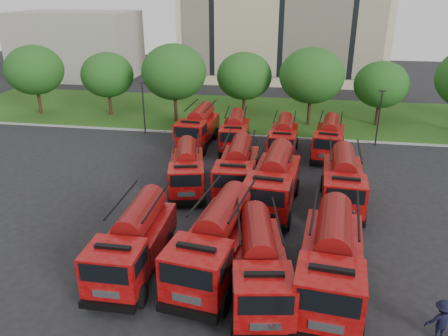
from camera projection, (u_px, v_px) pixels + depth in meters
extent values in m
plane|color=black|center=(212.00, 229.00, 26.19)|extent=(140.00, 140.00, 0.00)
cube|color=#204412|center=(254.00, 114.00, 49.86)|extent=(70.00, 16.00, 0.12)
cube|color=gray|center=(246.00, 136.00, 42.48)|extent=(70.00, 0.30, 0.14)
cube|color=gray|center=(77.00, 45.00, 68.86)|extent=(18.00, 12.00, 10.00)
cylinder|color=#382314|center=(40.00, 103.00, 49.33)|extent=(0.36, 0.36, 2.62)
ellipsoid|color=#1D4513|center=(34.00, 70.00, 47.90)|extent=(6.30, 6.30, 5.36)
cylinder|color=#382314|center=(110.00, 105.00, 49.09)|extent=(0.36, 0.36, 2.38)
ellipsoid|color=#1D4513|center=(107.00, 75.00, 47.80)|extent=(5.71, 5.71, 4.86)
cylinder|color=#382314|center=(176.00, 109.00, 46.44)|extent=(0.36, 0.36, 2.80)
ellipsoid|color=#1D4513|center=(174.00, 72.00, 44.93)|extent=(6.72, 6.72, 5.71)
cylinder|color=#382314|center=(244.00, 108.00, 47.74)|extent=(0.36, 0.36, 2.45)
ellipsoid|color=#1D4513|center=(244.00, 76.00, 46.41)|extent=(5.88, 5.88, 5.00)
cylinder|color=#382314|center=(309.00, 113.00, 45.27)|extent=(0.36, 0.36, 2.73)
ellipsoid|color=#1D4513|center=(312.00, 76.00, 43.79)|extent=(6.55, 6.55, 5.57)
cylinder|color=#382314|center=(377.00, 115.00, 45.23)|extent=(0.36, 0.36, 2.27)
ellipsoid|color=#1D4513|center=(381.00, 85.00, 43.99)|extent=(5.46, 5.46, 4.64)
cylinder|color=black|center=(144.00, 109.00, 42.40)|extent=(0.14, 0.14, 5.00)
cube|color=black|center=(142.00, 83.00, 41.42)|extent=(0.60, 0.25, 0.12)
cylinder|color=black|center=(379.00, 119.00, 39.11)|extent=(0.14, 0.14, 5.00)
cube|color=black|center=(383.00, 91.00, 38.13)|extent=(0.60, 0.25, 0.12)
cube|color=black|center=(136.00, 258.00, 22.22)|extent=(2.39, 7.18, 0.31)
cube|color=black|center=(107.00, 307.00, 18.93)|extent=(2.56, 0.27, 0.36)
cube|color=maroon|center=(115.00, 268.00, 19.54)|extent=(2.52, 2.26, 2.00)
cube|color=black|center=(104.00, 274.00, 18.32)|extent=(2.15, 0.06, 0.87)
cube|color=maroon|center=(142.00, 233.00, 22.93)|extent=(2.53, 4.72, 1.33)
cylinder|color=#640B0B|center=(140.00, 215.00, 22.52)|extent=(1.56, 4.31, 1.54)
cylinder|color=black|center=(92.00, 291.00, 20.00)|extent=(0.36, 1.13, 1.13)
cylinder|color=black|center=(141.00, 296.00, 19.66)|extent=(0.36, 1.13, 1.13)
cylinder|color=black|center=(127.00, 239.00, 24.11)|extent=(0.36, 1.13, 1.13)
cylinder|color=black|center=(168.00, 243.00, 23.77)|extent=(0.36, 1.13, 1.13)
cube|color=black|center=(216.00, 260.00, 21.94)|extent=(3.64, 8.03, 0.33)
cube|color=black|center=(187.00, 313.00, 18.51)|extent=(2.78, 0.67, 0.39)
cube|color=maroon|center=(197.00, 270.00, 19.13)|extent=(3.03, 2.80, 2.16)
cube|color=black|center=(186.00, 277.00, 17.85)|extent=(2.31, 0.39, 0.94)
cube|color=maroon|center=(224.00, 233.00, 22.67)|extent=(3.42, 5.42, 1.44)
cylinder|color=#640B0B|center=(224.00, 213.00, 22.22)|extent=(2.31, 4.84, 1.66)
cylinder|color=black|center=(170.00, 293.00, 19.81)|extent=(0.56, 1.26, 1.22)
cylinder|color=black|center=(223.00, 304.00, 19.10)|extent=(0.56, 1.26, 1.22)
cylinder|color=black|center=(206.00, 238.00, 24.09)|extent=(0.56, 1.26, 1.22)
cylinder|color=black|center=(251.00, 246.00, 23.38)|extent=(0.56, 1.26, 1.22)
cube|color=black|center=(258.00, 282.00, 20.45)|extent=(3.45, 7.36, 0.30)
cube|color=maroon|center=(263.00, 296.00, 17.78)|extent=(2.81, 2.60, 1.97)
cube|color=black|center=(266.00, 306.00, 16.55)|extent=(2.10, 0.40, 0.86)
cube|color=maroon|center=(257.00, 254.00, 21.17)|extent=(3.21, 4.99, 1.31)
cylinder|color=#640B0B|center=(258.00, 235.00, 20.76)|extent=(2.19, 4.44, 1.52)
cylinder|color=black|center=(235.00, 323.00, 18.06)|extent=(0.53, 1.16, 1.11)
cylinder|color=black|center=(291.00, 323.00, 18.07)|extent=(0.53, 1.16, 1.11)
cylinder|color=black|center=(233.00, 261.00, 22.17)|extent=(0.53, 1.16, 1.11)
cylinder|color=black|center=(278.00, 261.00, 22.17)|extent=(0.53, 1.16, 1.11)
cube|color=black|center=(329.00, 280.00, 20.49)|extent=(3.34, 8.04, 0.34)
cube|color=maroon|center=(329.00, 294.00, 17.61)|extent=(2.97, 2.72, 2.18)
cube|color=black|center=(329.00, 304.00, 16.30)|extent=(2.34, 0.29, 0.95)
cube|color=maroon|center=(332.00, 249.00, 21.24)|extent=(3.24, 5.39, 1.45)
cylinder|color=#640B0B|center=(334.00, 228.00, 20.79)|extent=(2.13, 4.84, 1.68)
cylinder|color=black|center=(294.00, 318.00, 18.25)|extent=(0.51, 1.26, 1.23)
cylinder|color=black|center=(358.00, 330.00, 17.63)|extent=(0.51, 1.26, 1.23)
cylinder|color=black|center=(305.00, 254.00, 22.63)|extent=(0.51, 1.26, 1.23)
cylinder|color=black|center=(357.00, 262.00, 22.02)|extent=(0.51, 1.26, 1.23)
cube|color=black|center=(187.00, 181.00, 31.23)|extent=(3.60, 6.90, 0.28)
cube|color=black|center=(187.00, 203.00, 28.17)|extent=(2.34, 0.76, 0.33)
cube|color=maroon|center=(186.00, 180.00, 28.74)|extent=(2.71, 2.54, 1.83)
cube|color=black|center=(186.00, 181.00, 27.61)|extent=(1.94, 0.49, 0.80)
cube|color=maroon|center=(187.00, 166.00, 31.89)|extent=(3.22, 4.74, 1.22)
cylinder|color=#640B0B|center=(187.00, 153.00, 31.51)|extent=(2.27, 4.17, 1.41)
cylinder|color=black|center=(171.00, 198.00, 28.94)|extent=(0.55, 1.08, 1.03)
cylinder|color=black|center=(203.00, 197.00, 29.08)|extent=(0.55, 1.08, 1.03)
cylinder|color=black|center=(173.00, 173.00, 32.76)|extent=(0.55, 1.08, 1.03)
cylinder|color=black|center=(202.00, 172.00, 32.89)|extent=(0.55, 1.08, 1.03)
cube|color=black|center=(237.00, 182.00, 30.95)|extent=(2.50, 7.25, 0.31)
cube|color=black|center=(231.00, 206.00, 27.63)|extent=(2.58, 0.30, 0.36)
cube|color=maroon|center=(233.00, 181.00, 28.25)|extent=(2.56, 2.31, 2.01)
cube|color=black|center=(231.00, 182.00, 27.01)|extent=(2.16, 0.09, 0.88)
cube|color=maroon|center=(239.00, 165.00, 31.67)|extent=(2.61, 4.78, 1.34)
cylinder|color=#640B0B|center=(239.00, 151.00, 31.25)|extent=(1.62, 4.35, 1.55)
cylinder|color=black|center=(215.00, 199.00, 28.70)|extent=(0.38, 1.14, 1.13)
cylinder|color=black|center=(250.00, 201.00, 28.38)|extent=(0.38, 1.14, 1.13)
cylinder|color=black|center=(224.00, 172.00, 32.84)|extent=(0.38, 1.14, 1.13)
cylinder|color=black|center=(256.00, 174.00, 32.53)|extent=(0.38, 1.14, 1.13)
cube|color=black|center=(273.00, 196.00, 28.70)|extent=(3.22, 7.92, 0.33)
cube|color=black|center=(263.00, 226.00, 25.22)|extent=(2.77, 0.52, 0.39)
cube|color=maroon|center=(267.00, 196.00, 25.86)|extent=(2.91, 2.66, 2.15)
cube|color=black|center=(264.00, 198.00, 24.56)|extent=(2.31, 0.26, 0.94)
cube|color=maroon|center=(276.00, 177.00, 29.45)|extent=(3.15, 5.30, 1.43)
cylinder|color=#640B0B|center=(277.00, 161.00, 29.00)|extent=(2.07, 4.76, 1.65)
cylinder|color=black|center=(245.00, 216.00, 26.47)|extent=(0.49, 1.24, 1.21)
cylinder|color=black|center=(287.00, 221.00, 25.89)|extent=(0.49, 1.24, 1.21)
cylinder|color=black|center=(259.00, 183.00, 30.81)|extent=(0.49, 1.24, 1.21)
cylinder|color=black|center=(296.00, 187.00, 30.23)|extent=(0.49, 1.24, 1.21)
cube|color=black|center=(341.00, 195.00, 28.99)|extent=(2.78, 7.36, 0.31)
cube|color=black|center=(343.00, 222.00, 25.70)|extent=(2.60, 0.40, 0.36)
cube|color=maroon|center=(344.00, 195.00, 26.31)|extent=(2.66, 2.41, 2.02)
cube|color=black|center=(346.00, 196.00, 25.09)|extent=(2.17, 0.17, 0.88)
cube|color=maroon|center=(342.00, 177.00, 29.70)|extent=(2.80, 4.89, 1.34)
cylinder|color=#640B0B|center=(344.00, 162.00, 29.28)|extent=(1.79, 4.42, 1.55)
cylinder|color=black|center=(322.00, 213.00, 26.85)|extent=(0.43, 1.16, 1.14)
cylinder|color=black|center=(362.00, 217.00, 26.37)|extent=(0.43, 1.16, 1.14)
cylinder|color=black|center=(323.00, 183.00, 30.95)|extent=(0.43, 1.16, 1.14)
cylinder|color=black|center=(358.00, 186.00, 30.47)|extent=(0.43, 1.16, 1.14)
cube|color=black|center=(198.00, 138.00, 40.07)|extent=(2.65, 7.18, 0.30)
cube|color=black|center=(187.00, 151.00, 36.85)|extent=(2.54, 0.37, 0.35)
cube|color=maroon|center=(191.00, 134.00, 37.44)|extent=(2.58, 2.34, 1.97)
cube|color=black|center=(187.00, 133.00, 36.24)|extent=(2.13, 0.15, 0.86)
cube|color=maroon|center=(201.00, 126.00, 40.77)|extent=(2.69, 4.76, 1.32)
cylinder|color=#640B0B|center=(201.00, 114.00, 40.36)|extent=(1.71, 4.32, 1.52)
cylinder|color=black|center=(177.00, 147.00, 37.96)|extent=(0.41, 1.13, 1.11)
cylinder|color=black|center=(203.00, 149.00, 37.51)|extent=(0.41, 1.13, 1.11)
cylinder|color=black|center=(191.00, 132.00, 41.98)|extent=(0.41, 1.13, 1.11)
cylinder|color=black|center=(215.00, 133.00, 41.54)|extent=(0.41, 1.13, 1.11)
cube|color=black|center=(235.00, 141.00, 39.27)|extent=(2.49, 6.52, 0.27)
cube|color=black|center=(232.00, 155.00, 36.30)|extent=(2.30, 0.37, 0.32)
cube|color=maroon|center=(233.00, 138.00, 36.86)|extent=(2.36, 2.15, 1.78)
cube|color=black|center=(232.00, 138.00, 35.76)|extent=(1.92, 0.16, 0.78)
cube|color=maroon|center=(236.00, 130.00, 39.91)|extent=(2.50, 4.34, 1.19)
cylinder|color=#640B0B|center=(236.00, 120.00, 39.54)|extent=(1.61, 3.92, 1.37)
cylinder|color=black|center=(220.00, 151.00, 37.21)|extent=(0.38, 1.02, 1.01)
cylinder|color=black|center=(245.00, 152.00, 37.02)|extent=(0.38, 1.02, 1.01)
cylinder|color=black|center=(225.00, 136.00, 40.91)|extent=(0.38, 1.02, 1.01)
cylinder|color=black|center=(247.00, 137.00, 40.72)|extent=(0.38, 1.02, 1.01)
cube|color=black|center=(283.00, 148.00, 37.70)|extent=(2.33, 6.55, 0.28)
cube|color=black|center=(280.00, 162.00, 34.73)|extent=(2.32, 0.30, 0.32)
cube|color=maroon|center=(281.00, 145.00, 35.28)|extent=(2.33, 2.11, 1.81)
cube|color=black|center=(281.00, 144.00, 34.18)|extent=(1.95, 0.11, 0.79)
cube|color=maroon|center=(284.00, 136.00, 38.34)|extent=(2.40, 4.33, 1.20)
cylinder|color=#640B0B|center=(285.00, 125.00, 37.96)|extent=(1.51, 3.93, 1.39)
cylinder|color=black|center=(268.00, 158.00, 35.74)|extent=(0.36, 1.03, 1.02)
cylinder|color=black|center=(294.00, 160.00, 35.36)|extent=(0.36, 1.03, 1.02)
cylinder|color=black|center=(272.00, 142.00, 39.43)|extent=(0.36, 1.03, 1.02)
cylinder|color=black|center=(296.00, 143.00, 39.06)|extent=(0.36, 1.03, 1.02)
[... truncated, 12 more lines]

